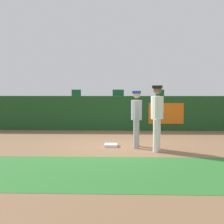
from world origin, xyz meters
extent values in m
plane|color=#846042|center=(0.00, 0.00, 0.00)|extent=(60.00, 60.00, 0.00)
cube|color=#2D722D|center=(0.00, -3.02, 0.00)|extent=(18.00, 2.80, 0.01)
cube|color=white|center=(-0.18, -0.15, 0.04)|extent=(0.40, 0.40, 0.08)
cylinder|color=white|center=(1.21, -0.60, 0.46)|extent=(0.16, 0.16, 0.92)
cylinder|color=white|center=(1.12, -0.92, 0.46)|extent=(0.16, 0.16, 0.92)
cylinder|color=white|center=(1.17, -0.76, 1.25)|extent=(0.44, 0.44, 0.65)
sphere|color=brown|center=(1.17, -0.76, 1.76)|extent=(0.24, 0.24, 0.24)
cube|color=black|center=(1.17, -0.76, 1.84)|extent=(0.31, 0.31, 0.08)
cylinder|color=white|center=(1.23, -0.55, 1.27)|extent=(0.09, 0.09, 0.61)
cylinder|color=white|center=(1.11, -0.96, 1.27)|extent=(0.09, 0.09, 0.61)
ellipsoid|color=brown|center=(1.33, -0.58, 1.01)|extent=(0.17, 0.23, 0.28)
cylinder|color=#9EA3AD|center=(0.63, -0.11, 0.42)|extent=(0.14, 0.14, 0.85)
cylinder|color=#9EA3AD|center=(0.58, -0.42, 0.42)|extent=(0.14, 0.14, 0.85)
cylinder|color=#9EA3AD|center=(0.60, -0.26, 1.15)|extent=(0.38, 0.38, 0.60)
sphere|color=tan|center=(0.60, -0.26, 1.61)|extent=(0.22, 0.22, 0.22)
cube|color=#193899|center=(0.60, -0.26, 1.69)|extent=(0.27, 0.27, 0.08)
cylinder|color=#9EA3AD|center=(0.64, -0.07, 1.17)|extent=(0.09, 0.09, 0.56)
cylinder|color=#9EA3AD|center=(0.57, -0.46, 1.17)|extent=(0.09, 0.09, 0.56)
cube|color=#19471E|center=(0.00, 3.64, 0.75)|extent=(18.00, 0.24, 1.49)
cube|color=orange|center=(2.05, 3.52, 0.75)|extent=(1.50, 0.02, 0.90)
cube|color=#59595E|center=(0.00, 6.21, 0.47)|extent=(18.00, 4.80, 0.93)
cylinder|color=#4C4C51|center=(-0.06, 5.01, 1.13)|extent=(0.08, 0.08, 0.40)
cube|color=#19592D|center=(-0.06, 5.01, 1.33)|extent=(0.48, 0.44, 0.08)
cube|color=#19592D|center=(-0.06, 5.20, 1.57)|extent=(0.48, 0.06, 0.40)
cylinder|color=#4C4C51|center=(0.04, 6.81, 1.13)|extent=(0.08, 0.08, 0.40)
cube|color=#19592D|center=(0.04, 6.81, 1.33)|extent=(0.45, 0.44, 0.08)
cube|color=#19592D|center=(0.04, 7.00, 1.57)|extent=(0.45, 0.06, 0.40)
cylinder|color=#4C4C51|center=(2.22, 6.81, 1.13)|extent=(0.08, 0.08, 0.40)
cube|color=#19592D|center=(2.22, 6.81, 1.33)|extent=(0.46, 0.44, 0.08)
cube|color=#19592D|center=(2.22, 7.00, 1.57)|extent=(0.46, 0.06, 0.40)
cylinder|color=#4C4C51|center=(-2.07, 5.01, 1.13)|extent=(0.08, 0.08, 0.40)
cube|color=#19592D|center=(-2.07, 5.01, 1.33)|extent=(0.45, 0.44, 0.08)
cube|color=#19592D|center=(-2.07, 5.20, 1.57)|extent=(0.45, 0.06, 0.40)
camera|label=1|loc=(0.16, -9.30, 1.75)|focal=47.89mm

